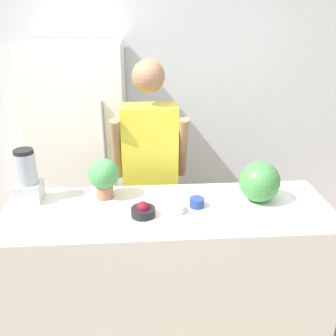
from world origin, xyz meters
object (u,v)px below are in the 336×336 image
watermelon (259,182)px  bowl_cream (175,207)px  refrigerator (83,147)px  person (150,174)px  bowl_small_blue (197,202)px  blender (27,178)px  bowl_cherries (143,211)px  potted_plant (104,176)px

watermelon → bowl_cream: 0.54m
refrigerator → person: 0.87m
refrigerator → person: size_ratio=1.04×
person → bowl_small_blue: size_ratio=19.41×
blender → bowl_small_blue: bearing=-8.3°
refrigerator → blender: 1.12m
person → bowl_cherries: person is taller
blender → bowl_cream: bearing=-13.3°
bowl_cream → bowl_small_blue: size_ratio=1.23×
blender → potted_plant: (0.46, 0.01, -0.00)m
watermelon → bowl_small_blue: 0.40m
blender → potted_plant: blender is taller
bowl_cherries → bowl_cream: (0.18, 0.03, 0.00)m
watermelon → bowl_cream: (-0.52, -0.09, -0.10)m
refrigerator → watermelon: 1.74m
person → bowl_cherries: size_ratio=12.44×
bowl_small_blue → refrigerator: bearing=124.5°
refrigerator → bowl_cream: bearing=-61.2°
person → blender: bearing=-148.9°
bowl_small_blue → bowl_cherries: bearing=-165.1°
refrigerator → bowl_cherries: (0.53, -1.33, 0.08)m
person → potted_plant: bearing=-123.6°
bowl_cream → potted_plant: potted_plant is taller
bowl_cream → potted_plant: 0.49m
watermelon → blender: size_ratio=0.74×
bowl_cherries → bowl_small_blue: bearing=14.9°
refrigerator → bowl_small_blue: bearing=-55.5°
bowl_cherries → potted_plant: size_ratio=0.54×
person → bowl_cherries: (-0.06, -0.69, 0.08)m
blender → watermelon: bearing=-4.8°
bowl_cherries → blender: (-0.69, 0.23, 0.12)m
bowl_small_blue → watermelon: bearing=4.8°
bowl_cherries → bowl_cream: size_ratio=1.27×
potted_plant → bowl_cherries: bearing=-45.9°
bowl_small_blue → blender: (-1.02, 0.15, 0.12)m
refrigerator → potted_plant: 1.14m
bowl_small_blue → blender: 1.03m
person → potted_plant: size_ratio=6.75×
refrigerator → bowl_small_blue: (0.85, -1.24, 0.07)m
bowl_cherries → refrigerator: bearing=111.8°
person → bowl_cherries: 0.70m
watermelon → blender: (-1.40, 0.12, 0.01)m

